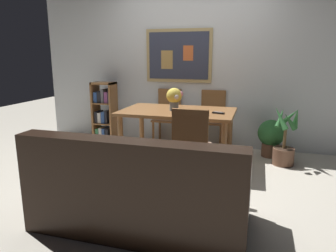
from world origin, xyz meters
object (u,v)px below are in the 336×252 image
Objects in this scene: dining_chair_near_right at (192,142)px; bookshelf at (105,114)px; dining_table at (178,117)px; flower_vase at (174,97)px; tv_remote at (218,113)px; dining_chair_far_right at (212,115)px; dining_chair_far_left at (168,113)px; potted_palm at (285,144)px; leather_couch at (140,192)px; potted_ivy at (271,136)px.

bookshelf is at bearing 141.27° from dining_chair_near_right.
dining_table is 4.98× the size of flower_vase.
dining_chair_near_right is at bearing -104.96° from tv_remote.
dining_chair_far_right reaches higher than dining_table.
dining_chair_far_left is at bearing -177.40° from dining_chair_far_right.
flower_vase reaches higher than tv_remote.
leather_couch is at bearing -122.80° from potted_palm.
flower_vase is at bearing -138.21° from dining_table.
potted_palm is at bearing 13.46° from flower_vase.
flower_vase is (-0.04, -0.03, 0.27)m from dining_table.
potted_ivy is 3.72× the size of tv_remote.
dining_chair_far_right is 0.90× the size of bookshelf.
tv_remote reaches higher than potted_ivy.
dining_table is 1.64× the size of dining_chair_far_right.
dining_table is 0.89m from dining_chair_near_right.
flower_vase is (-0.15, 1.65, 0.59)m from leather_couch.
tv_remote is at bearing -132.96° from potted_ivy.
dining_chair_far_right is at bearing 66.06° from flower_vase.
dining_chair_far_left reaches higher than tv_remote.
dining_chair_near_right is 1.13× the size of potted_palm.
dining_chair_far_left reaches higher than potted_palm.
bookshelf is at bearing 123.44° from leather_couch.
dining_chair_near_right is 1.51× the size of potted_ivy.
potted_ivy is (0.89, -0.20, -0.23)m from dining_chair_far_right.
dining_chair_far_left is at bearing 114.69° from dining_chair_near_right.
flower_vase is (-1.27, -0.66, 0.60)m from potted_ivy.
tv_remote is (-0.68, -0.73, 0.44)m from potted_ivy.
dining_chair_near_right is 0.51× the size of leather_couch.
potted_ivy is 1.09m from tv_remote.
flower_vase reaches higher than potted_ivy.
potted_palm is (2.82, -0.32, -0.19)m from bookshelf.
dining_chair_far_left is 1.00× the size of dining_chair_far_right.
tv_remote is (0.19, 0.70, 0.20)m from dining_chair_near_right.
bookshelf is 1.68× the size of potted_ivy.
potted_ivy is at bearing 27.55° from flower_vase.
dining_chair_near_right is 0.90× the size of bookshelf.
dining_table reaches higher than potted_ivy.
dining_table is 2.47× the size of potted_ivy.
dining_chair_near_right reaches higher than dining_table.
bookshelf is 2.12m from tv_remote.
potted_ivy is at bearing 58.76° from dining_chair_near_right.
dining_chair_far_left is 0.71m from dining_chair_far_right.
dining_table is at bearing 169.58° from tv_remote.
leather_couch is 6.00× the size of flower_vase.
dining_table is 0.27m from flower_vase.
bookshelf is at bearing 159.66° from tv_remote.
leather_couch is (0.48, -2.48, -0.22)m from dining_chair_far_left.
dining_table is at bearing -23.92° from bookshelf.
dining_chair_near_right is 3.04× the size of flower_vase.
leather_couch is (-0.23, -2.51, -0.22)m from dining_chair_far_right.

